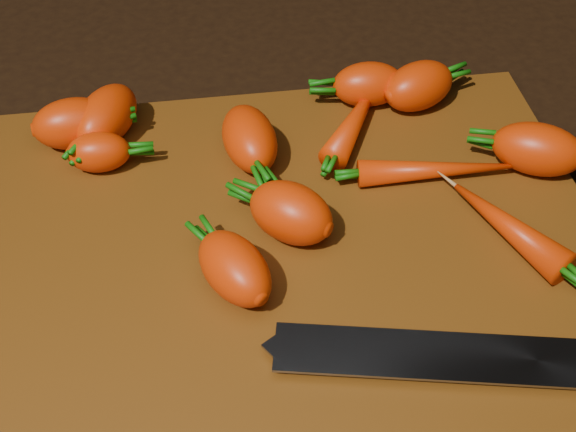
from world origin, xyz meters
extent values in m
cube|color=black|center=(0.00, 0.00, -0.01)|extent=(2.00, 2.00, 0.01)
cube|color=#6B380B|center=(0.00, 0.00, 0.01)|extent=(0.50, 0.40, 0.01)
ellipsoid|color=red|center=(-0.17, 0.15, 0.03)|extent=(0.08, 0.05, 0.05)
ellipsoid|color=red|center=(0.00, 0.01, 0.04)|extent=(0.08, 0.08, 0.05)
ellipsoid|color=red|center=(-0.02, 0.10, 0.03)|extent=(0.06, 0.08, 0.05)
ellipsoid|color=red|center=(-0.05, -0.04, 0.03)|extent=(0.07, 0.09, 0.04)
ellipsoid|color=red|center=(0.10, 0.17, 0.03)|extent=(0.07, 0.05, 0.04)
ellipsoid|color=red|center=(-0.15, 0.11, 0.03)|extent=(0.05, 0.04, 0.04)
ellipsoid|color=red|center=(0.22, 0.05, 0.03)|extent=(0.09, 0.08, 0.05)
ellipsoid|color=red|center=(0.08, 0.13, 0.03)|extent=(0.09, 0.12, 0.03)
ellipsoid|color=red|center=(0.13, 0.05, 0.02)|extent=(0.13, 0.03, 0.02)
ellipsoid|color=red|center=(0.17, -0.02, 0.03)|extent=(0.08, 0.11, 0.03)
ellipsoid|color=red|center=(0.14, 0.16, 0.03)|extent=(0.08, 0.07, 0.05)
ellipsoid|color=red|center=(-0.14, 0.15, 0.03)|extent=(0.08, 0.09, 0.05)
cube|color=gray|center=(-0.03, -0.11, 0.02)|extent=(0.23, 0.09, 0.00)
cube|color=gray|center=(0.09, -0.13, 0.02)|extent=(0.02, 0.04, 0.02)
cube|color=black|center=(0.16, -0.15, 0.02)|extent=(0.13, 0.05, 0.02)
cylinder|color=#B2B2B7|center=(0.14, -0.14, 0.03)|extent=(0.01, 0.01, 0.00)
camera|label=1|loc=(-0.06, -0.43, 0.47)|focal=50.00mm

